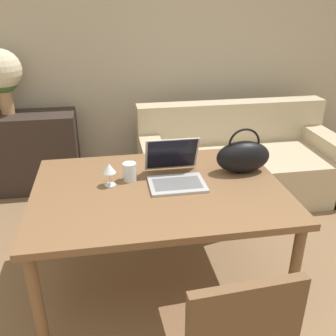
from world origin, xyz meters
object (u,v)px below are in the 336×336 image
at_px(handbag, 243,156).
at_px(flower_vase, 1,74).
at_px(laptop, 175,170).
at_px(drinking_glass, 130,172).
at_px(wine_glass, 109,169).
at_px(couch, 239,165).

xyz_separation_m(handbag, flower_vase, (-1.73, 1.54, 0.28)).
bearing_deg(laptop, flower_vase, 129.23).
distance_m(drinking_glass, handbag, 0.72).
bearing_deg(flower_vase, laptop, -50.77).
bearing_deg(flower_vase, wine_glass, -60.64).
height_order(couch, wine_glass, wine_glass).
xyz_separation_m(wine_glass, flower_vase, (-0.89, 1.59, 0.28)).
relative_size(laptop, wine_glass, 2.52).
distance_m(wine_glass, flower_vase, 1.84).
relative_size(handbag, flower_vase, 0.59).
xyz_separation_m(couch, laptop, (-0.84, -1.11, 0.53)).
distance_m(wine_glass, handbag, 0.84).
bearing_deg(drinking_glass, flower_vase, 123.41).
bearing_deg(handbag, drinking_glass, 179.89).
height_order(laptop, flower_vase, flower_vase).
bearing_deg(handbag, couch, 69.61).
relative_size(drinking_glass, flower_vase, 0.19).
height_order(drinking_glass, handbag, handbag).
distance_m(couch, handbag, 1.28).
height_order(wine_glass, flower_vase, flower_vase).
bearing_deg(wine_glass, couch, 42.37).
height_order(handbag, flower_vase, flower_vase).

